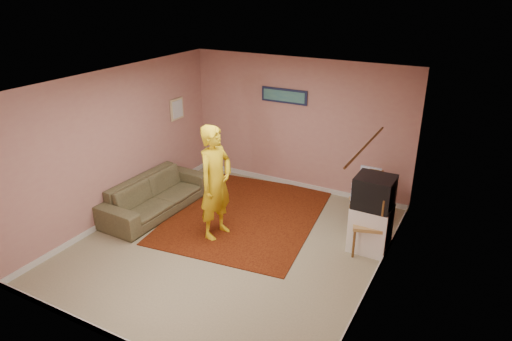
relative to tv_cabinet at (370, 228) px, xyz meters
The scene contains 26 objects.
ground 2.17m from the tv_cabinet, 155.57° to the right, with size 5.00×5.00×0.00m, color tan.
wall_back 2.70m from the tv_cabinet, 140.38° to the left, with size 4.50×0.02×2.60m, color tan.
wall_front 4.02m from the tv_cabinet, 119.94° to the right, with size 4.50×0.02×2.60m, color tan.
wall_left 4.39m from the tv_cabinet, 168.09° to the right, with size 0.02×5.00×2.60m, color tan.
wall_right 1.32m from the tv_cabinet, 71.29° to the right, with size 0.02×5.00×2.60m, color tan.
ceiling 3.09m from the tv_cabinet, 155.57° to the right, with size 4.50×5.00×0.02m, color silver.
baseboard_back 2.55m from the tv_cabinet, 140.56° to the left, with size 4.50×0.02×0.10m, color silver.
baseboard_front 3.91m from the tv_cabinet, 120.01° to the right, with size 4.50×0.02×0.10m, color silver.
baseboard_left 4.29m from the tv_cabinet, 168.06° to the right, with size 0.02×5.00×0.10m, color silver.
baseboard_right 0.99m from the tv_cabinet, 71.87° to the right, with size 0.02×5.00×0.10m, color silver.
window 2.11m from the tv_cabinet, 80.65° to the right, with size 0.01×1.10×1.50m, color black.
curtain_sheer 2.15m from the tv_cabinet, 81.77° to the right, with size 0.01×0.75×2.10m, color white.
curtain_floral 1.54m from the tv_cabinet, 77.90° to the right, with size 0.01×0.35×2.10m, color white.
curtain_rod 2.66m from the tv_cabinet, 82.03° to the right, with size 0.02×0.02×1.40m, color brown.
picture_back 3.12m from the tv_cabinet, 144.91° to the left, with size 0.95×0.04×0.28m.
picture_left 4.39m from the tv_cabinet, behind, with size 0.04×0.38×0.42m.
area_rug 2.26m from the tv_cabinet, behind, with size 2.47×3.09×0.02m, color black.
tv_cabinet is the anchor object (origin of this frame).
crt_tv 0.61m from the tv_cabinet, behind, with size 0.58×0.51×0.49m.
chair_a 0.91m from the tv_cabinet, 111.13° to the left, with size 0.48×0.47×0.51m.
dvd_player 0.90m from the tv_cabinet, 111.13° to the left, with size 0.39×0.28×0.07m, color #A4A4A9.
blue_throw 1.14m from the tv_cabinet, 107.46° to the left, with size 0.36×0.04×0.38m, color #7B99CA.
chair_b 0.27m from the tv_cabinet, 102.87° to the right, with size 0.54×0.56×0.54m.
game_console 0.20m from the tv_cabinet, 102.87° to the right, with size 0.25×0.18×0.05m, color white.
sofa 3.80m from the tv_cabinet, behind, with size 2.16×0.84×0.63m, color brown.
person 2.51m from the tv_cabinet, 161.81° to the right, with size 0.69×0.45×1.88m, color gold.
Camera 1 is at (3.31, -5.36, 3.91)m, focal length 32.00 mm.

